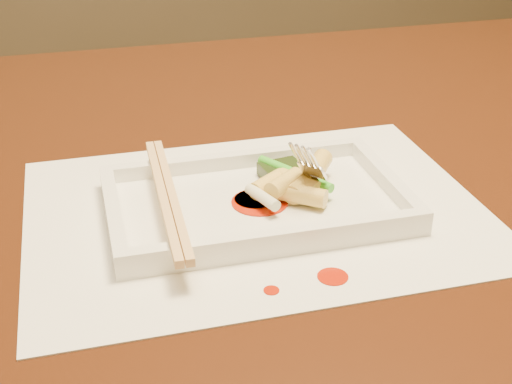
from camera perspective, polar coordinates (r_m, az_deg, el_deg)
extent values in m
cube|color=black|center=(0.72, -0.13, 0.43)|extent=(1.40, 0.90, 0.04)
cube|color=white|center=(0.63, 0.00, -1.49)|extent=(0.40, 0.30, 0.00)
cylinder|color=#B51C05|center=(0.55, 6.16, -6.74)|extent=(0.02, 0.02, 0.00)
cylinder|color=#B51C05|center=(0.53, 1.24, -7.87)|extent=(0.01, 0.01, 0.00)
cube|color=white|center=(0.63, 0.00, -1.12)|extent=(0.26, 0.16, 0.01)
cube|color=white|center=(0.69, -1.58, 2.59)|extent=(0.26, 0.01, 0.01)
cube|color=white|center=(0.56, 1.93, -3.70)|extent=(0.26, 0.01, 0.01)
cube|color=white|center=(0.61, -11.34, -1.66)|extent=(0.01, 0.14, 0.01)
cube|color=white|center=(0.66, 10.39, 1.07)|extent=(0.01, 0.14, 0.01)
cube|color=black|center=(0.67, 2.02, 1.74)|extent=(0.04, 0.03, 0.01)
cylinder|color=#EAEACC|center=(0.61, 0.52, -0.41)|extent=(0.02, 0.04, 0.01)
cylinder|color=green|center=(0.65, 3.13, 1.48)|extent=(0.05, 0.08, 0.01)
cube|color=tan|center=(0.61, -7.50, -0.31)|extent=(0.01, 0.21, 0.01)
cube|color=tan|center=(0.61, -6.75, -0.22)|extent=(0.01, 0.21, 0.01)
cylinder|color=#B51C05|center=(0.63, 0.31, -0.80)|extent=(0.05, 0.05, 0.00)
cylinder|color=#B51C05|center=(0.63, -0.09, -0.59)|extent=(0.04, 0.04, 0.00)
cylinder|color=#F2DB71|center=(0.64, 1.00, 0.64)|extent=(0.04, 0.04, 0.02)
cylinder|color=#F2DB71|center=(0.64, 3.68, 0.56)|extent=(0.04, 0.05, 0.02)
cylinder|color=#F2DB71|center=(0.63, 2.29, 0.69)|extent=(0.04, 0.04, 0.02)
cylinder|color=#F2DB71|center=(0.64, 3.41, 0.64)|extent=(0.04, 0.04, 0.02)
cylinder|color=#F2DB71|center=(0.62, 3.40, -0.17)|extent=(0.05, 0.04, 0.02)
cylinder|color=#F2DB71|center=(0.65, 4.87, 1.95)|extent=(0.04, 0.05, 0.02)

